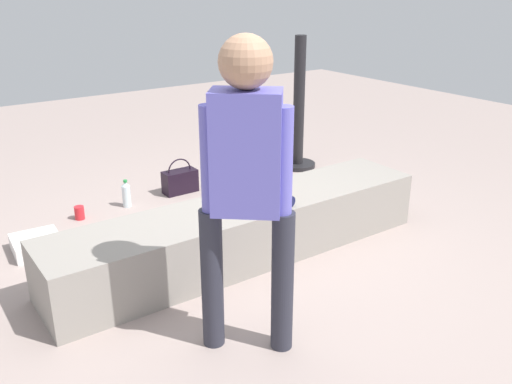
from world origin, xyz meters
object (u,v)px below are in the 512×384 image
(adult_standing, at_px, (246,173))
(water_bottle_near_gift, at_px, (126,194))
(cake_plate, at_px, (236,208))
(handbag_black_leather, at_px, (180,181))
(child_seated, at_px, (264,169))
(party_cup_red, at_px, (79,213))
(gift_bag, at_px, (245,190))
(cake_box_white, at_px, (37,244))

(adult_standing, bearing_deg, water_bottle_near_gift, 83.94)
(cake_plate, xyz_separation_m, handbag_black_leather, (0.32, 1.41, -0.31))
(adult_standing, relative_size, water_bottle_near_gift, 6.68)
(child_seated, xyz_separation_m, cake_plate, (-0.26, -0.06, -0.19))
(child_seated, xyz_separation_m, party_cup_red, (-0.87, 1.28, -0.55))
(handbag_black_leather, bearing_deg, water_bottle_near_gift, -176.11)
(cake_plate, bearing_deg, water_bottle_near_gift, 98.01)
(gift_bag, xyz_separation_m, party_cup_red, (-1.17, 0.60, -0.12))
(party_cup_red, bearing_deg, child_seated, -55.97)
(cake_plate, distance_m, handbag_black_leather, 1.48)
(party_cup_red, relative_size, cake_box_white, 0.33)
(child_seated, relative_size, handbag_black_leather, 1.55)
(gift_bag, distance_m, party_cup_red, 1.32)
(gift_bag, xyz_separation_m, handbag_black_leather, (-0.25, 0.66, -0.06))
(water_bottle_near_gift, distance_m, handbag_black_leather, 0.52)
(child_seated, distance_m, gift_bag, 0.87)
(cake_plate, relative_size, gift_bag, 0.59)
(adult_standing, xyz_separation_m, handbag_black_leather, (0.74, 2.15, -0.83))
(child_seated, height_order, cake_box_white, child_seated)
(child_seated, distance_m, cake_box_white, 1.67)
(child_seated, bearing_deg, handbag_black_leather, 87.40)
(gift_bag, xyz_separation_m, cake_box_white, (-1.60, 0.22, -0.12))
(child_seated, xyz_separation_m, gift_bag, (0.31, 0.68, -0.43))
(water_bottle_near_gift, bearing_deg, handbag_black_leather, 3.89)
(adult_standing, bearing_deg, cake_box_white, 109.62)
(adult_standing, height_order, gift_bag, adult_standing)
(gift_bag, height_order, handbag_black_leather, gift_bag)
(party_cup_red, relative_size, handbag_black_leather, 0.34)
(handbag_black_leather, bearing_deg, cake_box_white, -162.11)
(cake_plate, height_order, party_cup_red, cake_plate)
(water_bottle_near_gift, height_order, cake_box_white, water_bottle_near_gift)
(child_seated, distance_m, handbag_black_leather, 1.44)
(cake_plate, xyz_separation_m, gift_bag, (0.57, 0.75, -0.24))
(water_bottle_near_gift, xyz_separation_m, cake_box_white, (-0.83, -0.40, -0.05))
(cake_box_white, bearing_deg, party_cup_red, 41.22)
(cake_plate, relative_size, party_cup_red, 2.12)
(child_seated, bearing_deg, gift_bag, 65.63)
(child_seated, bearing_deg, cake_plate, -166.88)
(cake_plate, xyz_separation_m, water_bottle_near_gift, (-0.19, 1.37, -0.31))
(gift_bag, xyz_separation_m, water_bottle_near_gift, (-0.77, 0.63, -0.06))
(adult_standing, xyz_separation_m, cake_box_white, (-0.61, 1.71, -0.89))
(cake_plate, distance_m, water_bottle_near_gift, 1.42)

